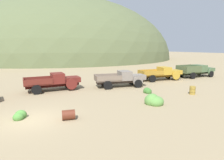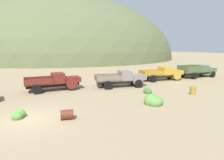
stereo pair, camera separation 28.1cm
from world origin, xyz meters
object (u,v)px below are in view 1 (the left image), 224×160
Objects in this scene: truck_oxblood at (57,81)px; truck_primer_gray at (124,78)px; oil_drum_foreground at (192,90)px; oil_drum_tipped at (69,115)px; truck_weathered_green at (198,70)px; truck_mustard at (163,73)px.

truck_primer_gray is at bearing -11.03° from truck_oxblood.
oil_drum_foreground is 12.78m from oil_drum_tipped.
oil_drum_foreground is (11.41, -8.43, -0.58)m from truck_oxblood.
truck_weathered_green is at bearing 0.22° from truck_oxblood.
truck_weathered_green reaches higher than oil_drum_tipped.
truck_oxblood is 0.89× the size of truck_weathered_green.
truck_oxblood is at bearing 143.54° from oil_drum_foreground.
truck_primer_gray is at bearing -160.35° from truck_mustard.
truck_weathered_green is 7.89× the size of oil_drum_foreground.
oil_drum_tipped is at bearing -177.29° from oil_drum_foreground.
oil_drum_foreground is at bearing -103.36° from truck_mustard.
truck_oxblood is at bearing -179.87° from truck_weathered_green.
oil_drum_foreground reaches higher than oil_drum_tipped.
truck_weathered_green is (7.04, -0.42, 0.02)m from truck_mustard.
truck_oxblood reaches higher than oil_drum_tipped.
truck_primer_gray is 0.94× the size of truck_weathered_green.
truck_oxblood is 14.19m from oil_drum_foreground.
truck_weathered_green is 24.54m from oil_drum_tipped.
truck_oxblood is 0.91× the size of truck_mustard.
truck_weathered_green is at bearing 18.73° from oil_drum_tipped.
truck_primer_gray is 7.45× the size of oil_drum_foreground.
oil_drum_tipped is (-8.83, -7.13, -0.67)m from truck_primer_gray.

